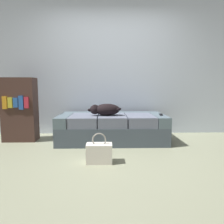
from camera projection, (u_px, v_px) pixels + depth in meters
ground_plane at (114, 162)px, 2.58m from camera, size 10.00×10.00×0.00m
back_wall at (111, 64)px, 4.07m from camera, size 6.40×0.10×2.80m
couch at (112, 128)px, 3.57m from camera, size 1.82×0.93×0.47m
dog_dark at (105, 110)px, 3.41m from camera, size 0.58×0.27×0.20m
tv_remote at (161, 115)px, 3.45m from camera, size 0.06×0.15×0.02m
handbag at (99, 153)px, 2.53m from camera, size 0.32×0.18×0.38m
bookshelf at (20, 110)px, 3.54m from camera, size 0.56×0.30×1.10m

